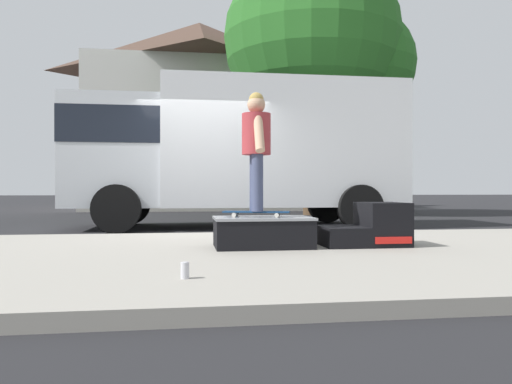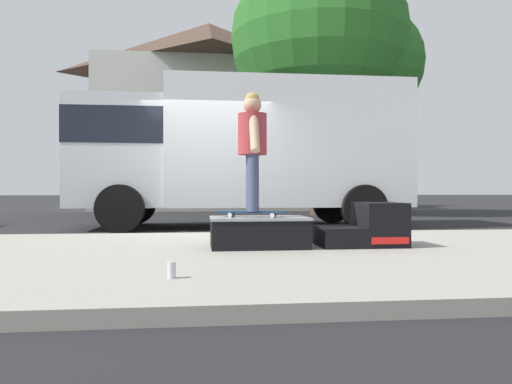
{
  "view_description": "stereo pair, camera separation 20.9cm",
  "coord_description": "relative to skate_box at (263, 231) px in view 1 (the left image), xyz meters",
  "views": [
    {
      "loc": [
        -0.36,
        -8.35,
        0.79
      ],
      "look_at": [
        0.7,
        -0.98,
        0.76
      ],
      "focal_mm": 34.63,
      "sensor_mm": 36.0,
      "label": 1
    },
    {
      "loc": [
        -0.16,
        -8.38,
        0.79
      ],
      "look_at": [
        0.7,
        -0.98,
        0.76
      ],
      "focal_mm": 34.63,
      "sensor_mm": 36.0,
      "label": 2
    }
  ],
  "objects": [
    {
      "name": "soda_can",
      "position": [
        -0.91,
        -1.95,
        -0.13
      ],
      "size": [
        0.07,
        0.07,
        0.13
      ],
      "color": "silver",
      "rests_on": "sidewalk_slab"
    },
    {
      "name": "skate_box",
      "position": [
        0.0,
        0.0,
        0.0
      ],
      "size": [
        1.14,
        0.73,
        0.36
      ],
      "color": "black",
      "rests_on": "sidewalk_slab"
    },
    {
      "name": "street_tree_main",
      "position": [
        3.43,
        9.57,
        5.09
      ],
      "size": [
        6.17,
        5.6,
        8.37
      ],
      "color": "brown",
      "rests_on": "ground"
    },
    {
      "name": "skater_kid",
      "position": [
        -0.08,
        0.01,
        1.06
      ],
      "size": [
        0.34,
        0.72,
        1.4
      ],
      "color": "#3F4766",
      "rests_on": "skateboard"
    },
    {
      "name": "box_truck",
      "position": [
        0.16,
        4.82,
        1.39
      ],
      "size": [
        6.91,
        2.63,
        3.05
      ],
      "color": "silver",
      "rests_on": "ground"
    },
    {
      "name": "ground_plane",
      "position": [
        -0.55,
        2.62,
        -0.31
      ],
      "size": [
        140.0,
        140.0,
        0.0
      ],
      "primitive_type": "plane",
      "color": "black"
    },
    {
      "name": "house_behind",
      "position": [
        -0.25,
        16.74,
        3.93
      ],
      "size": [
        9.54,
        8.23,
        8.4
      ],
      "color": "silver",
      "rests_on": "ground"
    },
    {
      "name": "skateboard",
      "position": [
        -0.08,
        0.01,
        0.22
      ],
      "size": [
        0.8,
        0.41,
        0.07
      ],
      "color": "navy",
      "rests_on": "skate_box"
    },
    {
      "name": "sidewalk_slab",
      "position": [
        -0.55,
        -0.38,
        -0.25
      ],
      "size": [
        50.0,
        5.0,
        0.12
      ],
      "primitive_type": "cube",
      "color": "gray",
      "rests_on": "ground"
    },
    {
      "name": "kicker_ramp",
      "position": [
        1.32,
        -0.0,
        0.02
      ],
      "size": [
        1.01,
        0.68,
        0.52
      ],
      "color": "black",
      "rests_on": "sidewalk_slab"
    }
  ]
}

